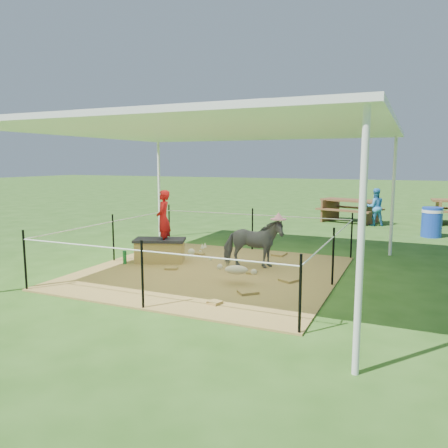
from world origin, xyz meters
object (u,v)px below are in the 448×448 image
at_px(green_bottle, 125,257).
at_px(picnic_table_near, 350,211).
at_px(woman, 163,214).
at_px(straw_bale, 160,252).
at_px(distant_person, 375,207).
at_px(trash_barrel, 432,222).
at_px(foal, 236,268).
at_px(pony, 253,244).

bearing_deg(green_bottle, picnic_table_near, 68.53).
bearing_deg(woman, straw_bale, -111.20).
distance_m(straw_bale, distant_person, 8.18).
distance_m(trash_barrel, distant_person, 2.32).
bearing_deg(green_bottle, foal, -9.42).
bearing_deg(woman, green_bottle, -76.50).
bearing_deg(picnic_table_near, green_bottle, -94.62).
xyz_separation_m(straw_bale, foal, (2.06, -0.88, 0.06)).
relative_size(foal, distant_person, 0.81).
xyz_separation_m(green_bottle, picnic_table_near, (3.27, 8.32, 0.23)).
height_order(picnic_table_near, distant_person, distant_person).
distance_m(woman, green_bottle, 1.18).
bearing_deg(trash_barrel, picnic_table_near, 139.05).
xyz_separation_m(woman, foal, (1.96, -0.88, -0.73)).
distance_m(trash_barrel, picnic_table_near, 3.29).
xyz_separation_m(pony, distant_person, (1.63, 7.08, 0.10)).
relative_size(straw_bale, distant_person, 0.79).
height_order(pony, trash_barrel, pony).
height_order(woman, pony, woman).
relative_size(woman, pony, 1.01).
distance_m(green_bottle, foal, 2.65).
relative_size(straw_bale, foal, 0.98).
relative_size(straw_bale, trash_barrel, 1.16).
height_order(straw_bale, distant_person, distant_person).
height_order(green_bottle, picnic_table_near, picnic_table_near).
bearing_deg(picnic_table_near, trash_barrel, -24.10).
xyz_separation_m(straw_bale, trash_barrel, (5.21, 5.71, 0.17)).
xyz_separation_m(straw_bale, picnic_table_near, (2.72, 7.87, 0.15)).
bearing_deg(distant_person, green_bottle, 38.69).
height_order(green_bottle, foal, foal).
height_order(straw_bale, pony, pony).
distance_m(picnic_table_near, distant_person, 1.02).
xyz_separation_m(straw_bale, pony, (1.94, 0.26, 0.27)).
bearing_deg(pony, green_bottle, 84.85).
height_order(green_bottle, pony, pony).
height_order(foal, trash_barrel, trash_barrel).
relative_size(green_bottle, distant_person, 0.22).
bearing_deg(pony, distant_person, -34.11).
bearing_deg(foal, green_bottle, 156.25).
relative_size(woman, picnic_table_near, 0.61).
bearing_deg(trash_barrel, foal, -115.53).
height_order(pony, foal, pony).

